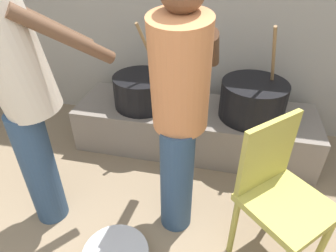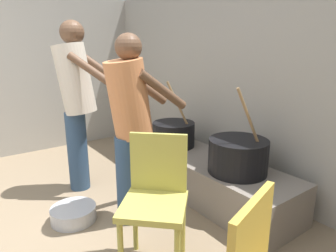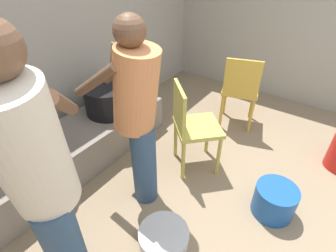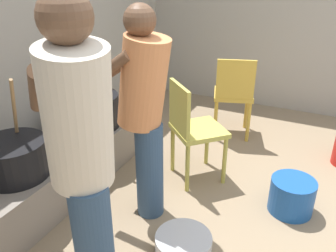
{
  "view_description": "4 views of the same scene",
  "coord_description": "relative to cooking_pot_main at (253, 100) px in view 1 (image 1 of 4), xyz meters",
  "views": [
    {
      "loc": [
        0.12,
        -0.04,
        1.65
      ],
      "look_at": [
        -0.16,
        1.19,
        0.79
      ],
      "focal_mm": 31.78,
      "sensor_mm": 36.0,
      "label": 1
    },
    {
      "loc": [
        1.87,
        0.2,
        1.41
      ],
      "look_at": [
        0.13,
        1.46,
        0.84
      ],
      "focal_mm": 31.44,
      "sensor_mm": 36.0,
      "label": 2
    },
    {
      "loc": [
        -1.26,
        0.2,
        1.83
      ],
      "look_at": [
        0.15,
        1.2,
        0.62
      ],
      "focal_mm": 27.44,
      "sensor_mm": 36.0,
      "label": 3
    },
    {
      "loc": [
        -2.0,
        0.2,
        1.75
      ],
      "look_at": [
        0.08,
        1.19,
        0.65
      ],
      "focal_mm": 37.25,
      "sensor_mm": 36.0,
      "label": 4
    }
  ],
  "objects": [
    {
      "name": "cook_in_cream_shirt",
      "position": [
        -1.24,
        -0.93,
        0.43
      ],
      "size": [
        0.68,
        0.73,
        1.67
      ],
      "color": "navy",
      "rests_on": "ground_plane"
    },
    {
      "name": "chair_olive",
      "position": [
        0.13,
        -0.93,
        -0.03
      ],
      "size": [
        0.57,
        0.57,
        0.88
      ],
      "color": "#B2A847",
      "rests_on": "ground_plane"
    },
    {
      "name": "cooking_pot_secondary",
      "position": [
        -0.89,
        -0.01,
        -0.02
      ],
      "size": [
        0.46,
        0.46,
        0.71
      ],
      "color": "black",
      "rests_on": "hearth_ledge"
    },
    {
      "name": "cook_in_orange_shirt",
      "position": [
        -0.43,
        -0.79,
        0.34
      ],
      "size": [
        0.35,
        0.65,
        1.53
      ],
      "color": "navy",
      "rests_on": "ground_plane"
    },
    {
      "name": "block_enclosure_rear",
      "position": [
        -0.31,
        0.54,
        0.54
      ],
      "size": [
        5.28,
        0.2,
        2.13
      ],
      "primitive_type": "cube",
      "color": "#9E998E",
      "rests_on": "ground_plane"
    },
    {
      "name": "hearth_ledge",
      "position": [
        -0.45,
        0.02,
        -0.34
      ],
      "size": [
        1.99,
        0.6,
        0.38
      ],
      "primitive_type": "cube",
      "color": "slate",
      "rests_on": "ground_plane"
    },
    {
      "name": "cooking_pot_main",
      "position": [
        0.0,
        0.0,
        0.0
      ],
      "size": [
        0.5,
        0.5,
        0.75
      ],
      "color": "black",
      "rests_on": "hearth_ledge"
    }
  ]
}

